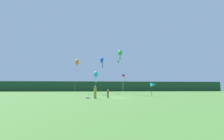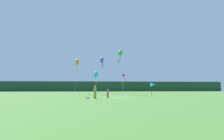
# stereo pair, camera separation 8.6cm
# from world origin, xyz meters

# --- Properties ---
(ground_plane) EXTENTS (120.00, 120.00, 0.00)m
(ground_plane) POSITION_xyz_m (0.00, 0.00, 0.00)
(ground_plane) COLOR #477533
(distant_treeline) EXTENTS (108.00, 3.01, 4.33)m
(distant_treeline) POSITION_xyz_m (0.00, 45.00, 2.17)
(distant_treeline) COLOR #1E4228
(distant_treeline) RESTS_ON ground
(person_adult) EXTENTS (0.40, 0.40, 1.84)m
(person_adult) POSITION_xyz_m (-3.12, -2.34, 1.03)
(person_adult) COLOR olive
(person_adult) RESTS_ON ground
(person_child) EXTENTS (0.29, 0.29, 1.30)m
(person_child) POSITION_xyz_m (-1.21, -0.92, 0.73)
(person_child) COLOR #3F724C
(person_child) RESTS_ON ground
(cooler_box) EXTENTS (0.53, 0.35, 0.31)m
(cooler_box) POSITION_xyz_m (-4.20, -2.17, 0.15)
(cooler_box) COLOR silver
(cooler_box) RESTS_ON ground
(banner_flag_pole) EXTENTS (0.90, 0.70, 2.58)m
(banner_flag_pole) POSITION_xyz_m (7.16, 2.35, 2.10)
(banner_flag_pole) COLOR black
(banner_flag_pole) RESTS_ON ground
(kite_purple) EXTENTS (2.37, 9.94, 5.91)m
(kite_purple) POSITION_xyz_m (4.22, 17.62, 5.04)
(kite_purple) COLOR #B2B2B2
(kite_purple) RESTS_ON ground
(kite_orange) EXTENTS (1.04, 8.85, 8.51)m
(kite_orange) POSITION_xyz_m (-7.94, 12.90, 7.49)
(kite_orange) COLOR #B2B2B2
(kite_orange) RESTS_ON ground
(kite_blue) EXTENTS (1.03, 8.31, 10.15)m
(kite_blue) POSITION_xyz_m (-1.86, 17.64, 9.08)
(kite_blue) COLOR #B2B2B2
(kite_blue) RESTS_ON ground
(kite_green) EXTENTS (0.97, 9.25, 10.06)m
(kite_green) POSITION_xyz_m (2.07, 9.19, 9.14)
(kite_green) COLOR #B2B2B2
(kite_green) RESTS_ON ground
(kite_cyan) EXTENTS (0.94, 5.95, 5.17)m
(kite_cyan) POSITION_xyz_m (-3.30, 8.37, 4.29)
(kite_cyan) COLOR #B2B2B2
(kite_cyan) RESTS_ON ground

